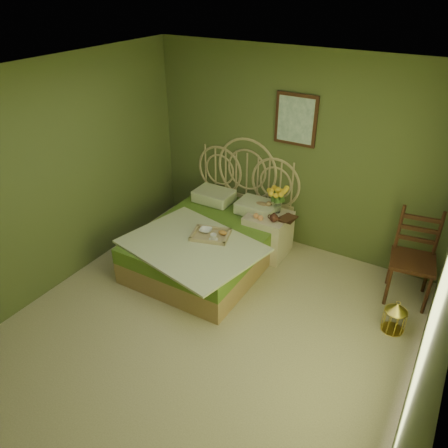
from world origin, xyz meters
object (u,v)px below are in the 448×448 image
Objects in this scene: chair at (416,251)px; birdcage at (395,317)px; bed at (211,239)px; nightstand at (269,229)px.

birdcage is (0.00, -0.71, -0.43)m from chair.
chair is 0.83m from birdcage.
bed is at bearing 176.53° from birdcage.
nightstand is at bearing 172.85° from chair.
birdcage is (2.37, -0.14, -0.13)m from bed.
chair is at bearing 1.37° from nightstand.
birdcage is at bearing -3.47° from bed.
bed is 2.19× the size of nightstand.
bed is 2.46m from chair.
chair is 3.09× the size of birdcage.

